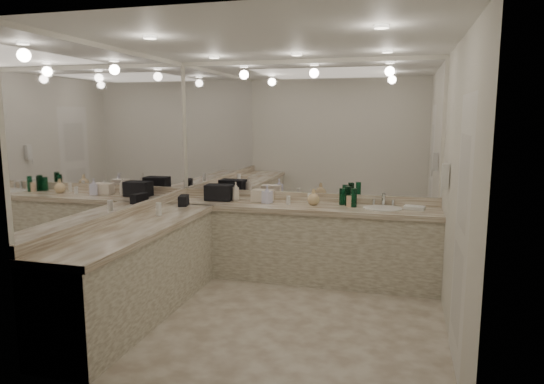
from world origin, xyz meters
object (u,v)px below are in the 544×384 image
(cream_cosmetic_case, at_px, (262,196))
(soap_bottle_a, at_px, (236,192))
(soap_bottle_b, at_px, (267,194))
(hand_towel, at_px, (414,208))
(soap_bottle_c, at_px, (314,197))
(sink, at_px, (382,209))
(wall_phone, at_px, (445,176))
(black_toiletry_bag, at_px, (219,193))

(cream_cosmetic_case, height_order, soap_bottle_a, soap_bottle_a)
(cream_cosmetic_case, xyz_separation_m, soap_bottle_b, (0.08, -0.09, 0.04))
(cream_cosmetic_case, relative_size, hand_towel, 1.13)
(soap_bottle_a, xyz_separation_m, soap_bottle_b, (0.41, -0.04, -0.01))
(hand_towel, height_order, soap_bottle_a, soap_bottle_a)
(soap_bottle_a, xyz_separation_m, soap_bottle_c, (0.96, -0.00, -0.02))
(sink, height_order, hand_towel, hand_towel)
(wall_phone, height_order, soap_bottle_c, wall_phone)
(sink, relative_size, cream_cosmetic_case, 1.76)
(hand_towel, bearing_deg, soap_bottle_c, -179.17)
(black_toiletry_bag, xyz_separation_m, soap_bottle_b, (0.63, -0.04, 0.02))
(wall_phone, relative_size, soap_bottle_c, 1.26)
(cream_cosmetic_case, bearing_deg, hand_towel, 2.06)
(soap_bottle_b, distance_m, soap_bottle_c, 0.56)
(soap_bottle_a, bearing_deg, wall_phone, -12.65)
(black_toiletry_bag, xyz_separation_m, cream_cosmetic_case, (0.54, 0.04, -0.02))
(hand_towel, distance_m, soap_bottle_c, 1.14)
(soap_bottle_c, bearing_deg, hand_towel, 0.83)
(sink, distance_m, soap_bottle_c, 0.80)
(soap_bottle_c, bearing_deg, black_toiletry_bag, 179.58)
(sink, bearing_deg, soap_bottle_a, 179.01)
(hand_towel, relative_size, soap_bottle_b, 1.01)
(wall_phone, xyz_separation_m, black_toiletry_bag, (-2.58, 0.54, -0.36))
(hand_towel, height_order, soap_bottle_c, soap_bottle_c)
(wall_phone, bearing_deg, hand_towel, 115.41)
(wall_phone, bearing_deg, soap_bottle_c, 159.31)
(cream_cosmetic_case, distance_m, soap_bottle_c, 0.64)
(soap_bottle_a, bearing_deg, black_toiletry_bag, 178.27)
(soap_bottle_c, bearing_deg, soap_bottle_b, -176.40)
(hand_towel, bearing_deg, cream_cosmetic_case, 178.91)
(sink, height_order, wall_phone, wall_phone)
(sink, height_order, soap_bottle_c, soap_bottle_c)
(wall_phone, relative_size, hand_towel, 1.08)
(soap_bottle_a, bearing_deg, sink, -0.99)
(wall_phone, xyz_separation_m, soap_bottle_b, (-1.96, 0.49, -0.34))
(soap_bottle_a, bearing_deg, soap_bottle_b, -5.19)
(cream_cosmetic_case, bearing_deg, soap_bottle_b, -42.47)
(wall_phone, xyz_separation_m, soap_bottle_a, (-2.36, 0.53, -0.33))
(wall_phone, bearing_deg, soap_bottle_a, 167.35)
(black_toiletry_bag, bearing_deg, sink, -1.08)
(wall_phone, xyz_separation_m, soap_bottle_c, (-1.40, 0.53, -0.35))
(black_toiletry_bag, xyz_separation_m, soap_bottle_c, (1.18, -0.01, 0.00))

